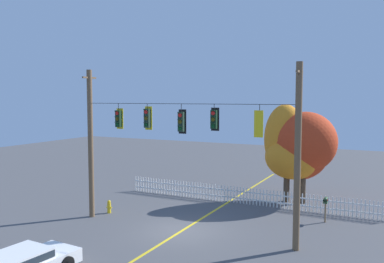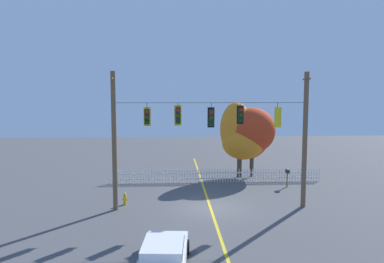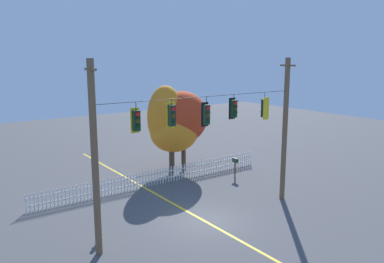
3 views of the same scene
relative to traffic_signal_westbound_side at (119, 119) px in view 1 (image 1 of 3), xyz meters
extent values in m
plane|color=#4C4C4F|center=(3.92, -0.01, -5.80)|extent=(80.00, 80.00, 0.00)
cube|color=gold|center=(3.92, -0.01, -5.79)|extent=(0.16, 36.00, 0.01)
cylinder|color=brown|center=(-2.01, -0.01, -1.52)|extent=(0.30, 0.30, 8.54)
cylinder|color=brown|center=(9.85, -0.01, -1.52)|extent=(0.30, 0.30, 8.54)
cube|color=brown|center=(-2.01, -0.01, 2.30)|extent=(0.10, 1.10, 0.10)
cube|color=brown|center=(9.85, -0.01, 2.30)|extent=(0.10, 1.10, 0.10)
cylinder|color=black|center=(3.92, -0.01, 0.84)|extent=(11.66, 0.02, 0.02)
cylinder|color=black|center=(0.00, -0.01, 0.65)|extent=(0.03, 0.03, 0.39)
cube|color=yellow|center=(0.00, 0.12, 0.00)|extent=(0.43, 0.02, 1.14)
cube|color=black|center=(0.00, -0.01, 0.00)|extent=(0.30, 0.24, 0.92)
cylinder|color=red|center=(0.00, -0.14, 0.30)|extent=(0.20, 0.03, 0.20)
cube|color=black|center=(0.00, -0.19, 0.42)|extent=(0.22, 0.12, 0.06)
cylinder|color=#463B09|center=(0.00, -0.14, 0.00)|extent=(0.20, 0.03, 0.20)
cube|color=black|center=(0.00, -0.19, 0.11)|extent=(0.22, 0.12, 0.06)
cylinder|color=#073513|center=(0.00, -0.14, -0.31)|extent=(0.20, 0.03, 0.20)
cube|color=black|center=(0.00, -0.19, -0.20)|extent=(0.22, 0.12, 0.06)
cylinder|color=black|center=(1.88, -0.01, 0.71)|extent=(0.03, 0.03, 0.27)
cube|color=yellow|center=(1.88, 0.12, 0.07)|extent=(0.43, 0.02, 1.25)
cube|color=#1E3323|center=(1.88, -0.01, 0.07)|extent=(0.30, 0.24, 1.01)
cylinder|color=red|center=(1.88, -0.14, 0.40)|extent=(0.20, 0.03, 0.20)
cube|color=#1E3323|center=(1.88, -0.19, 0.52)|extent=(0.22, 0.12, 0.06)
cylinder|color=#463B09|center=(1.88, -0.14, 0.07)|extent=(0.20, 0.03, 0.20)
cube|color=#1E3323|center=(1.88, -0.19, 0.18)|extent=(0.22, 0.12, 0.06)
cylinder|color=#073513|center=(1.88, -0.14, -0.27)|extent=(0.20, 0.03, 0.20)
cube|color=#1E3323|center=(1.88, -0.19, -0.16)|extent=(0.22, 0.12, 0.06)
cylinder|color=black|center=(3.93, -0.01, 0.64)|extent=(0.03, 0.03, 0.41)
cube|color=black|center=(3.93, 0.12, -0.07)|extent=(0.43, 0.02, 1.25)
cube|color=#1E3323|center=(3.93, -0.01, -0.07)|extent=(0.30, 0.24, 1.01)
cylinder|color=red|center=(3.93, -0.14, 0.27)|extent=(0.20, 0.03, 0.20)
cube|color=#1E3323|center=(3.93, -0.19, 0.38)|extent=(0.22, 0.12, 0.06)
cylinder|color=#463B09|center=(3.93, -0.14, -0.07)|extent=(0.20, 0.03, 0.20)
cube|color=#1E3323|center=(3.93, -0.19, 0.05)|extent=(0.22, 0.12, 0.06)
cylinder|color=#073513|center=(3.93, -0.14, -0.40)|extent=(0.20, 0.03, 0.20)
cube|color=#1E3323|center=(3.93, -0.19, -0.29)|extent=(0.22, 0.12, 0.06)
cylinder|color=black|center=(5.75, -0.01, 0.70)|extent=(0.03, 0.03, 0.29)
cube|color=black|center=(5.75, 0.12, 0.09)|extent=(0.43, 0.02, 1.15)
cube|color=black|center=(5.75, -0.01, 0.09)|extent=(0.30, 0.24, 0.92)
cylinder|color=red|center=(5.75, -0.14, 0.40)|extent=(0.20, 0.03, 0.20)
cube|color=black|center=(5.75, -0.19, 0.52)|extent=(0.22, 0.12, 0.06)
cylinder|color=#463B09|center=(5.75, -0.14, 0.09)|extent=(0.20, 0.03, 0.20)
cube|color=black|center=(5.75, -0.19, 0.21)|extent=(0.22, 0.12, 0.06)
cylinder|color=#073513|center=(5.75, -0.14, -0.21)|extent=(0.20, 0.03, 0.20)
cube|color=black|center=(5.75, -0.19, -0.10)|extent=(0.22, 0.12, 0.06)
cylinder|color=black|center=(8.05, -0.01, 0.65)|extent=(0.03, 0.03, 0.40)
cube|color=yellow|center=(8.05, -0.14, -0.06)|extent=(0.43, 0.02, 1.25)
cube|color=black|center=(8.05, -0.01, -0.06)|extent=(0.30, 0.24, 1.01)
cylinder|color=red|center=(8.05, 0.13, 0.28)|extent=(0.20, 0.03, 0.20)
cube|color=black|center=(8.05, 0.17, 0.39)|extent=(0.22, 0.12, 0.06)
cylinder|color=#463B09|center=(8.05, 0.13, -0.06)|extent=(0.20, 0.03, 0.20)
cube|color=black|center=(8.05, 0.17, 0.06)|extent=(0.22, 0.12, 0.06)
cylinder|color=#073513|center=(8.05, 0.13, -0.40)|extent=(0.20, 0.03, 0.20)
cube|color=black|center=(8.05, 0.17, -0.28)|extent=(0.22, 0.12, 0.06)
cube|color=white|center=(-3.54, 6.74, -5.25)|extent=(0.06, 0.04, 1.09)
cube|color=white|center=(-3.32, 6.74, -5.25)|extent=(0.06, 0.04, 1.09)
cube|color=white|center=(-3.09, 6.74, -5.25)|extent=(0.06, 0.04, 1.09)
cube|color=white|center=(-2.87, 6.74, -5.25)|extent=(0.06, 0.04, 1.09)
cube|color=white|center=(-2.64, 6.74, -5.25)|extent=(0.06, 0.04, 1.09)
cube|color=white|center=(-2.42, 6.74, -5.25)|extent=(0.06, 0.04, 1.09)
cube|color=white|center=(-2.20, 6.74, -5.25)|extent=(0.06, 0.04, 1.09)
cube|color=white|center=(-1.97, 6.74, -5.25)|extent=(0.06, 0.04, 1.09)
cube|color=white|center=(-1.75, 6.74, -5.25)|extent=(0.06, 0.04, 1.09)
cube|color=white|center=(-1.53, 6.74, -5.25)|extent=(0.06, 0.04, 1.09)
cube|color=white|center=(-1.30, 6.74, -5.25)|extent=(0.06, 0.04, 1.09)
cube|color=white|center=(-1.08, 6.74, -5.25)|extent=(0.06, 0.04, 1.09)
cube|color=white|center=(-0.86, 6.74, -5.25)|extent=(0.06, 0.04, 1.09)
cube|color=white|center=(-0.63, 6.74, -5.25)|extent=(0.06, 0.04, 1.09)
cube|color=white|center=(-0.41, 6.74, -5.25)|extent=(0.06, 0.04, 1.09)
cube|color=white|center=(-0.18, 6.74, -5.25)|extent=(0.06, 0.04, 1.09)
cube|color=white|center=(0.04, 6.74, -5.25)|extent=(0.06, 0.04, 1.09)
cube|color=white|center=(0.26, 6.74, -5.25)|extent=(0.06, 0.04, 1.09)
cube|color=white|center=(0.49, 6.74, -5.25)|extent=(0.06, 0.04, 1.09)
cube|color=white|center=(0.71, 6.74, -5.25)|extent=(0.06, 0.04, 1.09)
cube|color=white|center=(0.93, 6.74, -5.25)|extent=(0.06, 0.04, 1.09)
cube|color=white|center=(1.16, 6.74, -5.25)|extent=(0.06, 0.04, 1.09)
cube|color=white|center=(1.38, 6.74, -5.25)|extent=(0.06, 0.04, 1.09)
cube|color=white|center=(1.61, 6.74, -5.25)|extent=(0.06, 0.04, 1.09)
cube|color=white|center=(1.83, 6.74, -5.25)|extent=(0.06, 0.04, 1.09)
cube|color=white|center=(2.05, 6.74, -5.25)|extent=(0.06, 0.04, 1.09)
cube|color=white|center=(2.28, 6.74, -5.25)|extent=(0.06, 0.04, 1.09)
cube|color=white|center=(2.50, 6.74, -5.25)|extent=(0.06, 0.04, 1.09)
cube|color=white|center=(2.72, 6.74, -5.25)|extent=(0.06, 0.04, 1.09)
cube|color=white|center=(2.95, 6.74, -5.25)|extent=(0.06, 0.04, 1.09)
cube|color=white|center=(3.17, 6.74, -5.25)|extent=(0.06, 0.04, 1.09)
cube|color=white|center=(3.40, 6.74, -5.25)|extent=(0.06, 0.04, 1.09)
cube|color=white|center=(3.62, 6.74, -5.25)|extent=(0.06, 0.04, 1.09)
cube|color=white|center=(3.84, 6.74, -5.25)|extent=(0.06, 0.04, 1.09)
cube|color=white|center=(4.07, 6.74, -5.25)|extent=(0.06, 0.04, 1.09)
cube|color=white|center=(4.29, 6.74, -5.25)|extent=(0.06, 0.04, 1.09)
cube|color=white|center=(4.51, 6.74, -5.25)|extent=(0.06, 0.04, 1.09)
cube|color=white|center=(4.74, 6.74, -5.25)|extent=(0.06, 0.04, 1.09)
cube|color=white|center=(4.96, 6.74, -5.25)|extent=(0.06, 0.04, 1.09)
cube|color=white|center=(5.19, 6.74, -5.25)|extent=(0.06, 0.04, 1.09)
cube|color=white|center=(5.41, 6.74, -5.25)|extent=(0.06, 0.04, 1.09)
cube|color=white|center=(5.63, 6.74, -5.25)|extent=(0.06, 0.04, 1.09)
cube|color=white|center=(5.86, 6.74, -5.25)|extent=(0.06, 0.04, 1.09)
cube|color=white|center=(6.08, 6.74, -5.25)|extent=(0.06, 0.04, 1.09)
cube|color=white|center=(6.30, 6.74, -5.25)|extent=(0.06, 0.04, 1.09)
cube|color=white|center=(6.53, 6.74, -5.25)|extent=(0.06, 0.04, 1.09)
cube|color=white|center=(6.75, 6.74, -5.25)|extent=(0.06, 0.04, 1.09)
cube|color=white|center=(6.98, 6.74, -5.25)|extent=(0.06, 0.04, 1.09)
cube|color=white|center=(7.20, 6.74, -5.25)|extent=(0.06, 0.04, 1.09)
cube|color=white|center=(7.42, 6.74, -5.25)|extent=(0.06, 0.04, 1.09)
cube|color=white|center=(7.65, 6.74, -5.25)|extent=(0.06, 0.04, 1.09)
cube|color=white|center=(7.87, 6.74, -5.25)|extent=(0.06, 0.04, 1.09)
cube|color=white|center=(8.09, 6.74, -5.25)|extent=(0.06, 0.04, 1.09)
cube|color=white|center=(8.32, 6.74, -5.25)|extent=(0.06, 0.04, 1.09)
cube|color=white|center=(8.54, 6.74, -5.25)|extent=(0.06, 0.04, 1.09)
cube|color=white|center=(8.76, 6.74, -5.25)|extent=(0.06, 0.04, 1.09)
cube|color=white|center=(8.99, 6.74, -5.25)|extent=(0.06, 0.04, 1.09)
cube|color=white|center=(9.21, 6.74, -5.25)|extent=(0.06, 0.04, 1.09)
cube|color=white|center=(9.44, 6.74, -5.25)|extent=(0.06, 0.04, 1.09)
cube|color=white|center=(9.66, 6.74, -5.25)|extent=(0.06, 0.04, 1.09)
cube|color=white|center=(9.88, 6.74, -5.25)|extent=(0.06, 0.04, 1.09)
cube|color=white|center=(10.11, 6.74, -5.25)|extent=(0.06, 0.04, 1.09)
cube|color=white|center=(10.33, 6.74, -5.25)|extent=(0.06, 0.04, 1.09)
cube|color=white|center=(10.55, 6.74, -5.25)|extent=(0.06, 0.04, 1.09)
cube|color=white|center=(10.78, 6.74, -5.25)|extent=(0.06, 0.04, 1.09)
cube|color=white|center=(11.00, 6.74, -5.25)|extent=(0.06, 0.04, 1.09)
cube|color=white|center=(11.23, 6.74, -5.25)|extent=(0.06, 0.04, 1.09)
cube|color=white|center=(11.45, 6.74, -5.25)|extent=(0.06, 0.04, 1.09)
cube|color=white|center=(11.67, 6.74, -5.25)|extent=(0.06, 0.04, 1.09)
cube|color=white|center=(11.90, 6.74, -5.25)|extent=(0.06, 0.04, 1.09)
cube|color=white|center=(12.12, 6.74, -5.25)|extent=(0.06, 0.04, 1.09)
cube|color=white|center=(12.34, 6.74, -5.25)|extent=(0.06, 0.04, 1.09)
cube|color=white|center=(12.57, 6.74, -5.25)|extent=(0.06, 0.04, 1.09)
cube|color=white|center=(12.79, 6.74, -5.25)|extent=(0.06, 0.04, 1.09)
cube|color=white|center=(13.02, 6.74, -5.25)|extent=(0.06, 0.04, 1.09)
cube|color=white|center=(13.24, 6.74, -5.25)|extent=(0.06, 0.04, 1.09)
cube|color=white|center=(5.07, 6.77, -5.47)|extent=(17.23, 0.03, 0.08)
cube|color=white|center=(5.07, 6.77, -5.01)|extent=(17.23, 0.03, 0.08)
cylinder|color=#473828|center=(7.33, 8.61, -4.68)|extent=(0.40, 0.40, 2.23)
ellipsoid|color=orange|center=(7.69, 8.79, -2.78)|extent=(3.74, 3.29, 2.98)
ellipsoid|color=orange|center=(7.07, 9.00, -1.63)|extent=(2.80, 2.47, 4.72)
cylinder|color=#473828|center=(8.42, 8.64, -4.59)|extent=(0.34, 0.34, 2.42)
ellipsoid|color=red|center=(8.06, 9.07, -2.07)|extent=(4.05, 3.30, 4.47)
ellipsoid|color=red|center=(8.46, 8.92, -1.75)|extent=(4.07, 3.68, 3.99)
cube|color=white|center=(1.16, -7.92, -4.86)|extent=(1.78, 2.22, 0.42)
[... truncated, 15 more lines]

